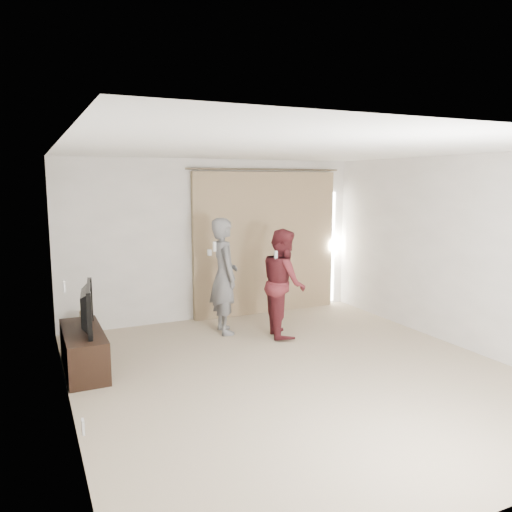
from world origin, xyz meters
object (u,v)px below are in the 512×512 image
Objects in this scene: person_man at (224,276)px; tv at (81,308)px; tv_console at (84,350)px; person_woman at (283,283)px.

tv is at bearing -161.37° from person_man.
tv_console is at bearing 0.00° from tv.
person_woman reaches higher than tv_console.
person_man is 1.09× the size of person_woman.
tv is 2.20m from person_man.
tv_console is 0.52m from tv.
tv_console is 0.75× the size of person_man.
tv reaches higher than tv_console.
tv_console is at bearing -175.62° from person_woman.
person_man is at bearing 146.59° from person_woman.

